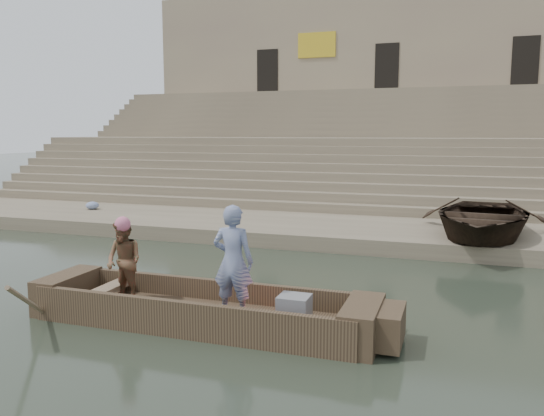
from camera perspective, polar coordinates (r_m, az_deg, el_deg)
The scene contains 13 objects.
ground at distance 7.90m, azimuth 4.00°, elevation -14.50°, with size 120.00×120.00×0.00m, color #253024.
lower_landing at distance 15.44m, azimuth 11.63°, elevation -2.71°, with size 32.00×4.00×0.40m, color gray.
mid_landing at distance 22.70m, azimuth 14.10°, elevation 3.65°, with size 32.00×3.00×2.80m, color gray.
upper_landing at distance 29.62m, azimuth 15.32°, elevation 6.89°, with size 32.00×3.00×5.20m, color gray.
ghat_steps at distance 24.36m, azimuth 14.47°, elevation 4.86°, with size 32.00×11.00×5.20m.
building_wall at distance 33.71m, azimuth 15.95°, elevation 12.07°, with size 32.00×5.07×11.20m.
main_rowboat at distance 8.80m, azimuth -7.50°, elevation -11.39°, with size 5.00×1.30×0.22m, color brown.
rowboat_trim at distance 8.64m, azimuth -6.27°, elevation -10.34°, with size 6.04×2.63×2.03m.
standing_man at distance 8.20m, azimuth -4.13°, elevation -5.65°, with size 0.63×0.42×1.73m, color navy.
rowing_man at distance 9.32m, azimuth -15.36°, elevation -5.44°, with size 0.66×0.52×1.36m, color #216538.
television at distance 8.17m, azimuth 2.29°, elevation -10.57°, with size 0.46×0.42×0.40m.
beached_rowboat at distance 14.68m, azimuth 21.23°, elevation -0.90°, with size 3.37×4.72×0.98m, color #2D2116.
cloth_bundles at distance 15.25m, azimuth 11.45°, elevation -1.56°, with size 20.22×1.40×0.26m.
Camera 1 is at (1.84, -7.06, 3.02)m, focal length 35.64 mm.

